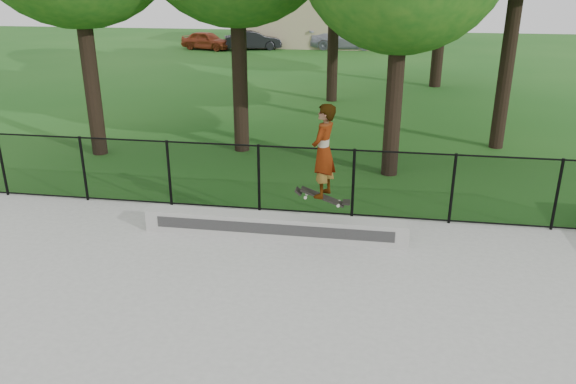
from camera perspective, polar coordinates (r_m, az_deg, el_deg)
name	(u,v)px	position (r m, az deg, el deg)	size (l,w,h in m)	color
grind_ledge	(275,226)	(10.96, -1.38, -3.46)	(5.14, 0.40, 0.44)	#AAA9A5
car_a	(207,40)	(41.08, -8.24, 15.00)	(1.49, 3.67, 1.26)	maroon
car_b	(253,40)	(40.72, -3.58, 15.14)	(1.37, 3.56, 1.29)	black
car_c	(343,39)	(41.11, 5.62, 15.19)	(1.91, 4.33, 1.37)	#9395A7
skater_airborne	(323,153)	(9.99, 3.62, 4.00)	(0.80, 0.71, 1.91)	black
chainlink_fence	(259,178)	(11.95, -2.98, 1.40)	(16.06, 0.06, 1.50)	black
distant_building	(322,15)	(43.40, 3.50, 17.52)	(12.40, 6.40, 4.30)	tan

